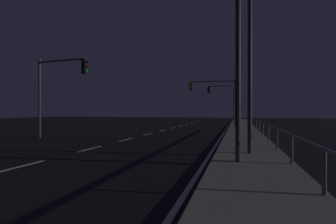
# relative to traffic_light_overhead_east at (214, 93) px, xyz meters

# --- Properties ---
(ground_plane) EXTENTS (112.00, 112.00, 0.00)m
(ground_plane) POSITION_rel_traffic_light_overhead_east_xyz_m (-4.53, -8.80, -4.00)
(ground_plane) COLOR black
(ground_plane) RESTS_ON ground
(sidewalk_right) EXTENTS (2.75, 77.00, 0.14)m
(sidewalk_right) POSITION_rel_traffic_light_overhead_east_xyz_m (3.01, -8.80, -3.93)
(sidewalk_right) COLOR #9E937F
(sidewalk_right) RESTS_ON ground
(lane_markings_center) EXTENTS (0.14, 50.00, 0.01)m
(lane_markings_center) POSITION_rel_traffic_light_overhead_east_xyz_m (-4.53, -5.30, -4.00)
(lane_markings_center) COLOR silver
(lane_markings_center) RESTS_ON ground
(lane_edge_line) EXTENTS (0.14, 53.00, 0.01)m
(lane_edge_line) POSITION_rel_traffic_light_overhead_east_xyz_m (1.38, -3.80, -4.00)
(lane_edge_line) COLOR silver
(lane_edge_line) RESTS_ON ground
(traffic_light_overhead_east) EXTENTS (5.23, 0.96, 5.38)m
(traffic_light_overhead_east) POSITION_rel_traffic_light_overhead_east_xyz_m (0.00, 0.00, 0.00)
(traffic_light_overhead_east) COLOR #2D3033
(traffic_light_overhead_east) RESTS_ON sidewalk_right
(traffic_light_near_left) EXTENTS (4.11, 0.38, 5.60)m
(traffic_light_near_left) POSITION_rel_traffic_light_overhead_east_xyz_m (-9.24, -13.87, -0.05)
(traffic_light_near_left) COLOR #38383D
(traffic_light_near_left) RESTS_ON ground
(traffic_light_mid_left) EXTENTS (3.90, 0.64, 5.70)m
(traffic_light_mid_left) POSITION_rel_traffic_light_overhead_east_xyz_m (0.42, 8.34, 0.14)
(traffic_light_mid_left) COLOR #4C4C51
(traffic_light_mid_left) RESTS_ON sidewalk_right
(street_lamp_across_street) EXTENTS (1.07, 2.35, 8.21)m
(street_lamp_across_street) POSITION_rel_traffic_light_overhead_east_xyz_m (3.13, -17.58, 1.06)
(street_lamp_across_street) COLOR #2D3033
(street_lamp_across_street) RESTS_ON sidewalk_right
(street_lamp_far_end) EXTENTS (1.17, 2.15, 7.05)m
(street_lamp_far_end) POSITION_rel_traffic_light_overhead_east_xyz_m (2.38, -18.70, 0.42)
(street_lamp_far_end) COLOR #2D3033
(street_lamp_far_end) RESTS_ON sidewalk_right
(barrier_fence) EXTENTS (0.09, 24.89, 0.98)m
(barrier_fence) POSITION_rel_traffic_light_overhead_east_xyz_m (4.23, -15.90, -3.12)
(barrier_fence) COLOR #59595E
(barrier_fence) RESTS_ON sidewalk_right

